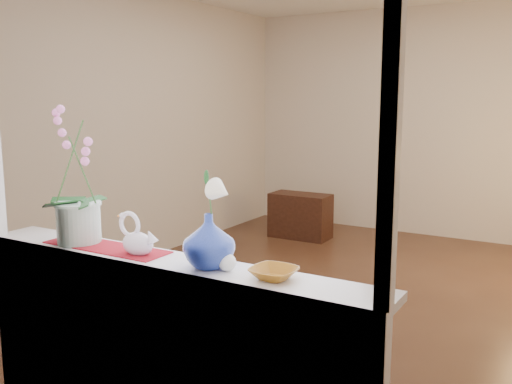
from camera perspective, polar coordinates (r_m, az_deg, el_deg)
ground at (r=4.96m, az=9.26°, el=-10.19°), size 5.00×5.00×0.00m
wall_back at (r=7.07m, az=17.06°, el=6.60°), size 4.50×0.10×2.70m
wall_front at (r=2.52m, az=-11.20°, el=2.15°), size 4.50×0.10×2.70m
wall_left at (r=5.87m, az=-11.36°, el=6.31°), size 0.10×5.00×2.70m
window_apron at (r=2.81m, az=-10.01°, el=-16.44°), size 2.20×0.08×0.88m
windowsill at (r=2.71m, az=-9.05°, el=-6.99°), size 2.20×0.26×0.04m
window_frame at (r=2.52m, az=-11.01°, el=10.13°), size 2.22×0.06×1.60m
runner at (r=2.96m, az=-14.77°, el=-5.34°), size 0.70×0.20×0.01m
orchid_pot at (r=3.02m, az=-17.55°, el=1.58°), size 0.31×0.31×0.70m
swan at (r=2.76m, az=-11.77°, el=-4.22°), size 0.25×0.15×0.20m
blue_vase at (r=2.52m, az=-4.74°, el=-4.48°), size 0.31×0.31×0.28m
lily at (r=2.47m, az=-4.81°, el=0.98°), size 0.15×0.09×0.21m
paperweight at (r=2.48m, az=-2.91°, el=-7.04°), size 0.08×0.08×0.08m
amber_dish at (r=2.38m, az=1.79°, el=-8.20°), size 0.17×0.17×0.04m
side_table at (r=6.78m, az=4.45°, el=-2.38°), size 0.71×0.36×0.53m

